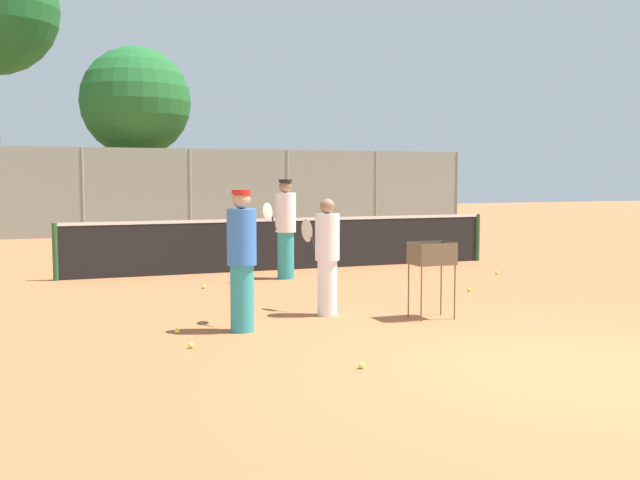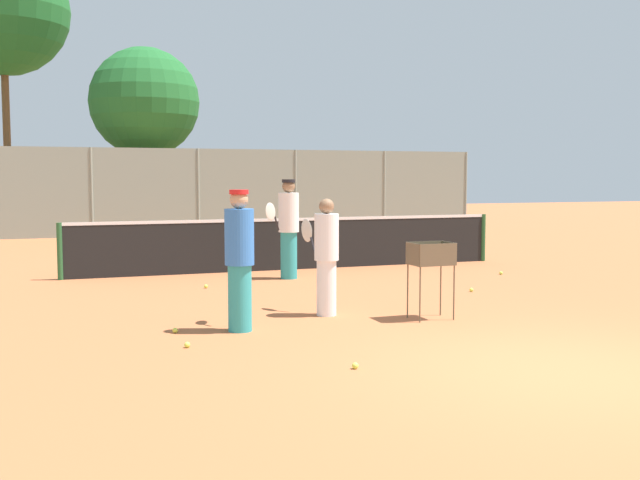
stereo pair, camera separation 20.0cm
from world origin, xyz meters
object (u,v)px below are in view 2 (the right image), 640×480
tennis_net (293,243)px  player_white_outfit (326,255)px  player_yellow_shirt (240,258)px  player_red_cap (288,227)px  parked_car (13,211)px  ball_cart (432,260)px

tennis_net → player_white_outfit: 5.16m
player_yellow_shirt → player_white_outfit: bearing=-44.0°
player_red_cap → parked_car: size_ratio=0.45×
player_red_cap → player_yellow_shirt: 4.81m
tennis_net → ball_cart: 5.78m
player_white_outfit → ball_cart: 1.45m
player_white_outfit → ball_cart: (1.24, -0.75, -0.04)m
parked_car → player_yellow_shirt: bearing=-80.5°
tennis_net → parked_car: parked_car is taller
tennis_net → parked_car: 15.67m
player_red_cap → parked_car: 16.71m
player_yellow_shirt → parked_car: (-3.36, 20.17, -0.25)m
player_white_outfit → player_red_cap: (0.65, 3.74, 0.13)m
player_red_cap → parked_car: bearing=-107.4°
player_white_outfit → ball_cart: player_white_outfit is taller
player_white_outfit → player_red_cap: bearing=-22.3°
player_red_cap → ball_cart: 4.53m
tennis_net → player_white_outfit: size_ratio=5.68×
tennis_net → ball_cart: tennis_net is taller
ball_cart → player_white_outfit: bearing=149.0°
player_white_outfit → player_yellow_shirt: player_yellow_shirt is taller
player_white_outfit → parked_car: 20.11m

